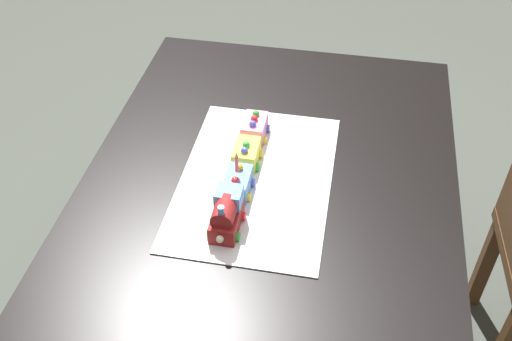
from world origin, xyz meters
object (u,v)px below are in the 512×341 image
(birthday_candle, at_px, (237,162))
(cake_car_flatbed_lemon, at_px, (246,154))
(cake_locomotive, at_px, (226,214))
(dining_table, at_px, (268,212))
(cake_car_gondola_bubblegum, at_px, (254,128))
(cake_car_tanker_sky_blue, at_px, (237,183))

(birthday_candle, bearing_deg, cake_car_flatbed_lemon, 0.00)
(cake_locomotive, height_order, birthday_candle, birthday_candle)
(dining_table, bearing_deg, cake_car_flatbed_lemon, 45.50)
(cake_locomotive, distance_m, cake_car_gondola_bubblegum, 0.37)
(dining_table, bearing_deg, cake_car_gondola_bubblegum, 21.17)
(dining_table, height_order, cake_car_flatbed_lemon, cake_car_flatbed_lemon)
(cake_locomotive, bearing_deg, cake_car_tanker_sky_blue, 0.00)
(cake_car_flatbed_lemon, xyz_separation_m, birthday_candle, (-0.12, -0.00, 0.07))
(cake_locomotive, height_order, cake_car_gondola_bubblegum, cake_locomotive)
(cake_car_tanker_sky_blue, bearing_deg, dining_table, -58.94)
(cake_car_flatbed_lemon, xyz_separation_m, cake_car_gondola_bubblegum, (0.12, 0.00, 0.00))
(cake_car_gondola_bubblegum, distance_m, birthday_candle, 0.25)
(cake_car_flatbed_lemon, bearing_deg, cake_locomotive, -180.00)
(dining_table, xyz_separation_m, cake_car_flatbed_lemon, (0.07, 0.07, 0.14))
(cake_locomotive, relative_size, cake_car_tanker_sky_blue, 1.40)
(cake_car_flatbed_lemon, bearing_deg, dining_table, -134.50)
(cake_locomotive, height_order, cake_car_flatbed_lemon, cake_locomotive)
(dining_table, distance_m, birthday_candle, 0.23)
(cake_car_tanker_sky_blue, distance_m, cake_car_flatbed_lemon, 0.12)
(birthday_candle, bearing_deg, cake_locomotive, 180.00)
(dining_table, xyz_separation_m, cake_locomotive, (-0.17, 0.07, 0.16))
(cake_locomotive, distance_m, cake_car_flatbed_lemon, 0.25)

